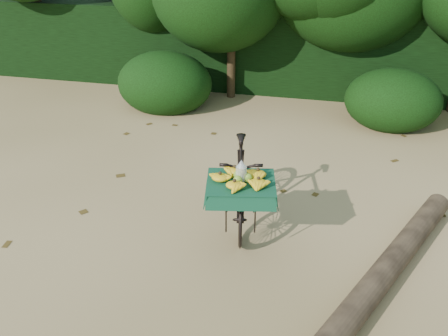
# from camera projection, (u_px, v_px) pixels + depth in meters

# --- Properties ---
(ground) EXTENTS (80.00, 80.00, 0.00)m
(ground) POSITION_uv_depth(u_px,v_px,m) (284.00, 250.00, 5.71)
(ground) COLOR tan
(ground) RESTS_ON ground
(vendor_bicycle) EXTENTS (0.99, 1.91, 1.09)m
(vendor_bicycle) POSITION_uv_depth(u_px,v_px,m) (241.00, 183.00, 6.03)
(vendor_bicycle) COLOR black
(vendor_bicycle) RESTS_ON ground
(fallen_log) EXTENTS (1.98, 3.63, 0.28)m
(fallen_log) POSITION_uv_depth(u_px,v_px,m) (379.00, 280.00, 5.05)
(fallen_log) COLOR brown
(fallen_log) RESTS_ON ground
(hedge_backdrop) EXTENTS (26.00, 1.80, 1.80)m
(hedge_backdrop) POSITION_uv_depth(u_px,v_px,m) (319.00, 49.00, 10.69)
(hedge_backdrop) COLOR black
(hedge_backdrop) RESTS_ON ground
(tree_row) EXTENTS (14.50, 2.00, 4.00)m
(tree_row) POSITION_uv_depth(u_px,v_px,m) (290.00, 2.00, 9.62)
(tree_row) COLOR black
(tree_row) RESTS_ON ground
(bush_clumps) EXTENTS (8.80, 1.70, 0.90)m
(bush_clumps) POSITION_uv_depth(u_px,v_px,m) (338.00, 99.00, 9.09)
(bush_clumps) COLOR black
(bush_clumps) RESTS_ON ground
(leaf_litter) EXTENTS (7.00, 7.30, 0.01)m
(leaf_litter) POSITION_uv_depth(u_px,v_px,m) (290.00, 220.00, 6.27)
(leaf_litter) COLOR #4B3714
(leaf_litter) RESTS_ON ground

